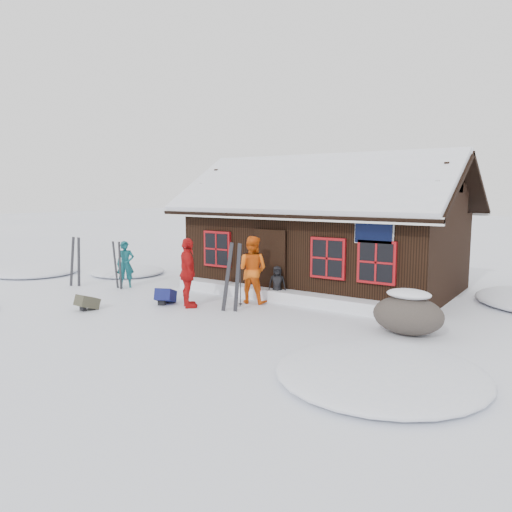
# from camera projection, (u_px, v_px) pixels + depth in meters

# --- Properties ---
(ground) EXTENTS (120.00, 120.00, 0.00)m
(ground) POSITION_uv_depth(u_px,v_px,m) (193.00, 310.00, 13.49)
(ground) COLOR white
(ground) RESTS_ON ground
(mountain_hut) EXTENTS (8.90, 6.09, 4.42)m
(mountain_hut) POSITION_uv_depth(u_px,v_px,m) (327.00, 240.00, 16.53)
(mountain_hut) COLOR black
(mountain_hut) RESTS_ON ground
(snow_drift) EXTENTS (7.60, 0.60, 0.35)m
(snow_drift) POSITION_uv_depth(u_px,v_px,m) (284.00, 296.00, 14.47)
(snow_drift) COLOR white
(snow_drift) RESTS_ON ground
(snow_mounds) EXTENTS (20.60, 13.20, 0.48)m
(snow_mounds) POSITION_uv_depth(u_px,v_px,m) (281.00, 305.00, 14.09)
(snow_mounds) COLOR white
(snow_mounds) RESTS_ON ground
(skier_teal) EXTENTS (0.65, 0.67, 1.55)m
(skier_teal) POSITION_uv_depth(u_px,v_px,m) (125.00, 264.00, 16.53)
(skier_teal) COLOR #13575E
(skier_teal) RESTS_ON ground
(skier_orange_left) EXTENTS (1.06, 0.91, 1.92)m
(skier_orange_left) POSITION_uv_depth(u_px,v_px,m) (252.00, 270.00, 14.23)
(skier_orange_left) COLOR orange
(skier_orange_left) RESTS_ON ground
(skier_orange_right) EXTENTS (1.17, 1.08, 1.92)m
(skier_orange_right) POSITION_uv_depth(u_px,v_px,m) (188.00, 273.00, 13.66)
(skier_orange_right) COLOR red
(skier_orange_right) RESTS_ON ground
(skier_crouched) EXTENTS (0.60, 0.55, 1.04)m
(skier_crouched) POSITION_uv_depth(u_px,v_px,m) (277.00, 284.00, 14.50)
(skier_crouched) COLOR black
(skier_crouched) RESTS_ON ground
(boulder) EXTENTS (1.58, 1.18, 0.92)m
(boulder) POSITION_uv_depth(u_px,v_px,m) (408.00, 314.00, 11.14)
(boulder) COLOR #4B423C
(boulder) RESTS_ON ground
(ski_pair_left) EXTENTS (0.52, 0.18, 1.72)m
(ski_pair_left) POSITION_uv_depth(u_px,v_px,m) (75.00, 262.00, 16.72)
(ski_pair_left) COLOR black
(ski_pair_left) RESTS_ON ground
(ski_pair_mid) EXTENTS (0.46, 0.12, 1.61)m
(ski_pair_mid) POSITION_uv_depth(u_px,v_px,m) (118.00, 266.00, 16.34)
(ski_pair_mid) COLOR black
(ski_pair_mid) RESTS_ON ground
(ski_pair_right) EXTENTS (0.65, 0.18, 1.90)m
(ski_pair_right) POSITION_uv_depth(u_px,v_px,m) (232.00, 278.00, 13.17)
(ski_pair_right) COLOR black
(ski_pair_right) RESTS_ON ground
(ski_poles) EXTENTS (0.24, 0.12, 1.35)m
(ski_poles) POSITION_uv_depth(u_px,v_px,m) (238.00, 284.00, 13.81)
(ski_poles) COLOR black
(ski_poles) RESTS_ON ground
(backpack_blue) EXTENTS (0.67, 0.75, 0.33)m
(backpack_blue) POSITION_uv_depth(u_px,v_px,m) (166.00, 298.00, 14.14)
(backpack_blue) COLOR #131751
(backpack_blue) RESTS_ON ground
(backpack_olive) EXTENTS (0.45, 0.58, 0.30)m
(backpack_olive) POSITION_uv_depth(u_px,v_px,m) (87.00, 305.00, 13.44)
(backpack_olive) COLOR #3E3C2C
(backpack_olive) RESTS_ON ground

